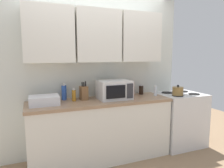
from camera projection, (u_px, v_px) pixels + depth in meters
wall_back_with_cabinets at (95, 54)px, 3.12m from camera, size 2.95×0.38×2.60m
counter_run at (101, 129)px, 3.05m from camera, size 2.08×0.63×0.90m
stove_range at (179, 119)px, 3.55m from camera, size 0.76×0.64×0.91m
kettle at (178, 91)px, 3.29m from camera, size 0.17×0.17×0.17m
microwave at (114, 90)px, 3.05m from camera, size 0.48×0.37×0.28m
dish_rack at (44, 100)px, 2.70m from camera, size 0.38×0.30×0.12m
knife_block at (84, 93)px, 2.99m from camera, size 0.11×0.13×0.28m
bottle_red_sauce at (132, 88)px, 3.35m from camera, size 0.08×0.08×0.23m
bottle_blue_cleaner at (64, 92)px, 3.00m from camera, size 0.07×0.07×0.24m
bottle_soy_dark at (141, 90)px, 3.43m from camera, size 0.07×0.07×0.17m
bottle_amber_vinegar at (74, 95)px, 2.92m from camera, size 0.06×0.06×0.18m
bottle_clear_tall at (155, 91)px, 3.30m from camera, size 0.05×0.05×0.17m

